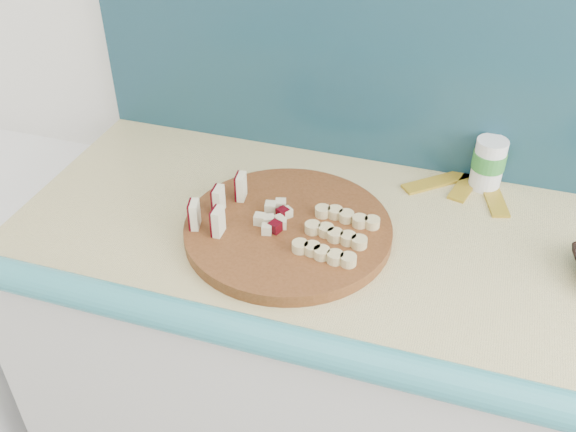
% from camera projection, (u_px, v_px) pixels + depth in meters
% --- Properties ---
extents(cutting_board, '(0.44, 0.44, 0.02)m').
position_uv_depth(cutting_board, '(288.00, 230.00, 1.22)').
color(cutting_board, '#4F2910').
rests_on(cutting_board, kitchen_counter).
extents(apple_wedges, '(0.07, 0.16, 0.05)m').
position_uv_depth(apple_wedges, '(218.00, 205.00, 1.22)').
color(apple_wedges, beige).
rests_on(apple_wedges, cutting_board).
extents(apple_chunks, '(0.06, 0.07, 0.02)m').
position_uv_depth(apple_chunks, '(276.00, 217.00, 1.22)').
color(apple_chunks, beige).
rests_on(apple_chunks, cutting_board).
extents(banana_slices, '(0.14, 0.16, 0.02)m').
position_uv_depth(banana_slices, '(336.00, 234.00, 1.18)').
color(banana_slices, '#D0BB7F').
rests_on(banana_slices, cutting_board).
extents(canister, '(0.07, 0.07, 0.11)m').
position_uv_depth(canister, '(488.00, 163.00, 1.33)').
color(canister, white).
rests_on(canister, kitchen_counter).
extents(banana_peel, '(0.23, 0.20, 0.01)m').
position_uv_depth(banana_peel, '(466.00, 185.00, 1.36)').
color(banana_peel, gold).
rests_on(banana_peel, kitchen_counter).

